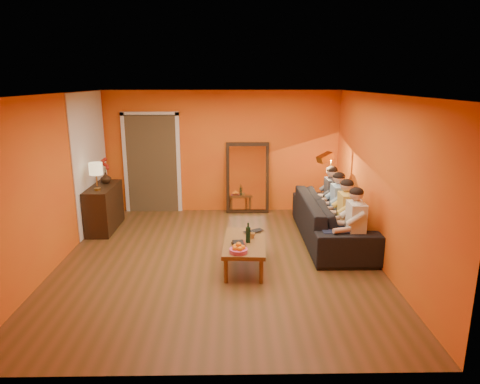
{
  "coord_description": "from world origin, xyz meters",
  "views": [
    {
      "loc": [
        0.23,
        -6.35,
        2.8
      ],
      "look_at": [
        0.35,
        0.5,
        1.0
      ],
      "focal_mm": 32.0,
      "sensor_mm": 36.0,
      "label": 1
    }
  ],
  "objects_px": {
    "mirror_frame": "(248,178)",
    "vase": "(106,178)",
    "floor_lamp": "(330,191)",
    "person_mid_right": "(338,206)",
    "tumbler": "(252,236)",
    "dog": "(349,237)",
    "wine_bottle": "(248,233)",
    "sofa": "(332,219)",
    "table_lamp": "(96,177)",
    "person_far_right": "(331,197)",
    "sideboard": "(104,208)",
    "person_mid_left": "(346,215)",
    "laptop": "(255,232)",
    "coffee_table": "(245,254)",
    "person_far_left": "(355,226)"
  },
  "relations": [
    {
      "from": "person_mid_right",
      "to": "floor_lamp",
      "type": "bearing_deg",
      "value": 92.85
    },
    {
      "from": "mirror_frame",
      "to": "person_mid_left",
      "type": "bearing_deg",
      "value": -54.16
    },
    {
      "from": "dog",
      "to": "wine_bottle",
      "type": "height_order",
      "value": "wine_bottle"
    },
    {
      "from": "sofa",
      "to": "person_mid_left",
      "type": "xyz_separation_m",
      "value": [
        0.13,
        -0.45,
        0.22
      ]
    },
    {
      "from": "person_far_left",
      "to": "person_far_right",
      "type": "distance_m",
      "value": 1.65
    },
    {
      "from": "floor_lamp",
      "to": "vase",
      "type": "xyz_separation_m",
      "value": [
        -4.34,
        0.21,
        0.24
      ]
    },
    {
      "from": "floor_lamp",
      "to": "wine_bottle",
      "type": "relative_size",
      "value": 4.65
    },
    {
      "from": "person_far_right",
      "to": "tumbler",
      "type": "xyz_separation_m",
      "value": [
        -1.6,
        -1.66,
        -0.15
      ]
    },
    {
      "from": "table_lamp",
      "to": "person_far_right",
      "type": "bearing_deg",
      "value": 3.83
    },
    {
      "from": "coffee_table",
      "to": "table_lamp",
      "type": "bearing_deg",
      "value": 153.84
    },
    {
      "from": "mirror_frame",
      "to": "vase",
      "type": "xyz_separation_m",
      "value": [
        -2.79,
        -0.83,
        0.2
      ]
    },
    {
      "from": "coffee_table",
      "to": "person_far_right",
      "type": "relative_size",
      "value": 1.0
    },
    {
      "from": "person_mid_left",
      "to": "person_far_right",
      "type": "xyz_separation_m",
      "value": [
        0.0,
        1.1,
        0.0
      ]
    },
    {
      "from": "sideboard",
      "to": "laptop",
      "type": "relative_size",
      "value": 3.52
    },
    {
      "from": "sideboard",
      "to": "person_far_right",
      "type": "bearing_deg",
      "value": -0.1
    },
    {
      "from": "sofa",
      "to": "tumbler",
      "type": "height_order",
      "value": "sofa"
    },
    {
      "from": "sofa",
      "to": "person_mid_right",
      "type": "height_order",
      "value": "person_mid_right"
    },
    {
      "from": "mirror_frame",
      "to": "sofa",
      "type": "height_order",
      "value": "mirror_frame"
    },
    {
      "from": "sofa",
      "to": "floor_lamp",
      "type": "relative_size",
      "value": 1.84
    },
    {
      "from": "sofa",
      "to": "coffee_table",
      "type": "height_order",
      "value": "sofa"
    },
    {
      "from": "table_lamp",
      "to": "person_far_right",
      "type": "relative_size",
      "value": 0.42
    },
    {
      "from": "floor_lamp",
      "to": "vase",
      "type": "height_order",
      "value": "floor_lamp"
    },
    {
      "from": "sofa",
      "to": "person_mid_right",
      "type": "relative_size",
      "value": 2.17
    },
    {
      "from": "person_mid_left",
      "to": "person_far_right",
      "type": "bearing_deg",
      "value": 90.0
    },
    {
      "from": "dog",
      "to": "wine_bottle",
      "type": "xyz_separation_m",
      "value": [
        -1.64,
        -0.4,
        0.24
      ]
    },
    {
      "from": "mirror_frame",
      "to": "floor_lamp",
      "type": "height_order",
      "value": "mirror_frame"
    },
    {
      "from": "coffee_table",
      "to": "tumbler",
      "type": "relative_size",
      "value": 13.08
    },
    {
      "from": "sofa",
      "to": "person_far_left",
      "type": "distance_m",
      "value": 1.03
    },
    {
      "from": "mirror_frame",
      "to": "floor_lamp",
      "type": "distance_m",
      "value": 1.86
    },
    {
      "from": "sideboard",
      "to": "tumbler",
      "type": "xyz_separation_m",
      "value": [
        2.77,
        -1.67,
        0.04
      ]
    },
    {
      "from": "sofa",
      "to": "tumbler",
      "type": "distance_m",
      "value": 1.79
    },
    {
      "from": "wine_bottle",
      "to": "laptop",
      "type": "relative_size",
      "value": 0.92
    },
    {
      "from": "mirror_frame",
      "to": "table_lamp",
      "type": "xyz_separation_m",
      "value": [
        -2.79,
        -1.38,
        0.34
      ]
    },
    {
      "from": "vase",
      "to": "wine_bottle",
      "type": "bearing_deg",
      "value": -37.79
    },
    {
      "from": "person_mid_right",
      "to": "mirror_frame",
      "type": "bearing_deg",
      "value": 133.97
    },
    {
      "from": "mirror_frame",
      "to": "dog",
      "type": "height_order",
      "value": "mirror_frame"
    },
    {
      "from": "table_lamp",
      "to": "vase",
      "type": "height_order",
      "value": "table_lamp"
    },
    {
      "from": "table_lamp",
      "to": "person_far_left",
      "type": "xyz_separation_m",
      "value": [
        4.37,
        -1.36,
        -0.49
      ]
    },
    {
      "from": "person_far_left",
      "to": "dog",
      "type": "bearing_deg",
      "value": 97.9
    },
    {
      "from": "mirror_frame",
      "to": "person_far_left",
      "type": "xyz_separation_m",
      "value": [
        1.58,
        -2.74,
        -0.15
      ]
    },
    {
      "from": "person_far_left",
      "to": "vase",
      "type": "xyz_separation_m",
      "value": [
        -4.37,
        1.91,
        0.35
      ]
    },
    {
      "from": "table_lamp",
      "to": "sofa",
      "type": "distance_m",
      "value": 4.32
    },
    {
      "from": "floor_lamp",
      "to": "tumbler",
      "type": "relative_size",
      "value": 15.43
    },
    {
      "from": "wine_bottle",
      "to": "vase",
      "type": "height_order",
      "value": "vase"
    },
    {
      "from": "floor_lamp",
      "to": "laptop",
      "type": "height_order",
      "value": "floor_lamp"
    },
    {
      "from": "mirror_frame",
      "to": "floor_lamp",
      "type": "bearing_deg",
      "value": -33.74
    },
    {
      "from": "tumbler",
      "to": "coffee_table",
      "type": "bearing_deg",
      "value": -135.0
    },
    {
      "from": "mirror_frame",
      "to": "dog",
      "type": "distance_m",
      "value": 2.99
    },
    {
      "from": "laptop",
      "to": "vase",
      "type": "relative_size",
      "value": 1.58
    },
    {
      "from": "sideboard",
      "to": "person_mid_left",
      "type": "distance_m",
      "value": 4.51
    }
  ]
}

